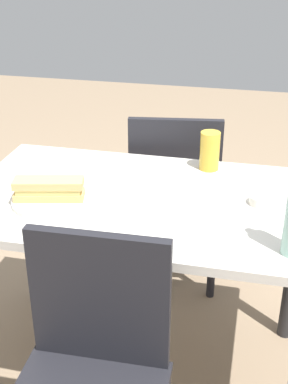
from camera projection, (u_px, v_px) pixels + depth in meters
name	position (u px, v px, depth m)	size (l,w,h in m)	color
ground_plane	(144.00, 363.00, 2.09)	(8.00, 8.00, 0.00)	#8C755B
dining_table	(144.00, 228.00, 1.82)	(1.20, 0.71, 0.73)	beige
chair_far	(174.00, 191.00, 2.35)	(0.45, 0.45, 0.86)	black
chair_near	(91.00, 373.00, 1.39)	(0.41, 0.41, 0.86)	black
plate_near	(50.00, 200.00, 1.73)	(0.25, 0.25, 0.01)	silver
baguette_sandwich_near	(49.00, 189.00, 1.71)	(0.23, 0.12, 0.07)	tan
knife_near	(49.00, 190.00, 1.77)	(0.18, 0.03, 0.01)	silver
beer_glass	(210.00, 151.00, 1.94)	(0.07, 0.07, 0.14)	gold
olive_bowl	(261.00, 200.00, 1.71)	(0.08, 0.08, 0.03)	silver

